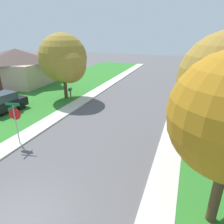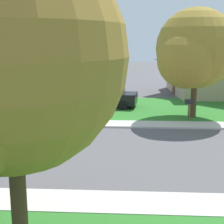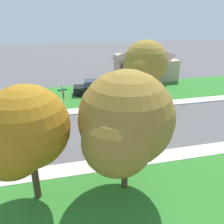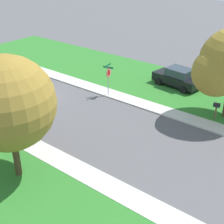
{
  "view_description": "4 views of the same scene",
  "coord_description": "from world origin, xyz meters",
  "px_view_note": "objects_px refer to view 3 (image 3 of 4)",
  "views": [
    {
      "loc": [
        5.14,
        -3.94,
        6.7
      ],
      "look_at": [
        0.48,
        8.5,
        1.4
      ],
      "focal_mm": 32.64,
      "sensor_mm": 36.0,
      "label": 1
    },
    {
      "loc": [
        13.78,
        9.88,
        4.74
      ],
      "look_at": [
        -1.66,
        9.01,
        1.4
      ],
      "focal_mm": 54.06,
      "sensor_mm": 36.0,
      "label": 2
    },
    {
      "loc": [
        17.13,
        4.27,
        9.3
      ],
      "look_at": [
        -0.65,
        8.52,
        1.4
      ],
      "focal_mm": 37.39,
      "sensor_mm": 36.0,
      "label": 3
    },
    {
      "loc": [
        15.14,
        20.46,
        11.4
      ],
      "look_at": [
        -0.02,
        8.4,
        1.4
      ],
      "focal_mm": 52.42,
      "sensor_mm": 36.0,
      "label": 4
    }
  ],
  "objects_px": {
    "tree_across_left": "(124,124)",
    "mailbox": "(143,93)",
    "tree_across_right": "(24,132)",
    "stop_sign_far_corner": "(63,96)",
    "car_black_kerbside_mid": "(92,88)",
    "tree_sidewalk_near": "(145,64)",
    "house_left_setback": "(144,61)"
  },
  "relations": [
    {
      "from": "stop_sign_far_corner",
      "to": "mailbox",
      "type": "xyz_separation_m",
      "value": [
        -1.52,
        8.7,
        -0.88
      ]
    },
    {
      "from": "stop_sign_far_corner",
      "to": "car_black_kerbside_mid",
      "type": "xyz_separation_m",
      "value": [
        -5.29,
        3.58,
        -1.01
      ]
    },
    {
      "from": "car_black_kerbside_mid",
      "to": "tree_across_right",
      "type": "height_order",
      "value": "tree_across_right"
    },
    {
      "from": "tree_across_right",
      "to": "house_left_setback",
      "type": "distance_m",
      "value": 27.53
    },
    {
      "from": "tree_across_right",
      "to": "tree_across_left",
      "type": "bearing_deg",
      "value": 85.24
    },
    {
      "from": "tree_across_right",
      "to": "mailbox",
      "type": "relative_size",
      "value": 4.83
    },
    {
      "from": "tree_sidewalk_near",
      "to": "house_left_setback",
      "type": "distance_m",
      "value": 10.71
    },
    {
      "from": "mailbox",
      "to": "tree_across_right",
      "type": "bearing_deg",
      "value": -40.34
    },
    {
      "from": "car_black_kerbside_mid",
      "to": "tree_sidewalk_near",
      "type": "xyz_separation_m",
      "value": [
        3.23,
        5.33,
        3.2
      ]
    },
    {
      "from": "stop_sign_far_corner",
      "to": "tree_sidewalk_near",
      "type": "relative_size",
      "value": 0.42
    },
    {
      "from": "mailbox",
      "to": "house_left_setback",
      "type": "bearing_deg",
      "value": 159.09
    },
    {
      "from": "tree_across_right",
      "to": "tree_across_left",
      "type": "xyz_separation_m",
      "value": [
        0.39,
        4.74,
        0.09
      ]
    },
    {
      "from": "car_black_kerbside_mid",
      "to": "tree_sidewalk_near",
      "type": "relative_size",
      "value": 0.68
    },
    {
      "from": "tree_sidewalk_near",
      "to": "house_left_setback",
      "type": "xyz_separation_m",
      "value": [
        -9.88,
        3.77,
        -1.69
      ]
    },
    {
      "from": "tree_across_right",
      "to": "mailbox",
      "type": "distance_m",
      "value": 16.99
    },
    {
      "from": "tree_across_left",
      "to": "car_black_kerbside_mid",
      "type": "bearing_deg",
      "value": 176.76
    },
    {
      "from": "tree_sidewalk_near",
      "to": "house_left_setback",
      "type": "relative_size",
      "value": 0.7
    },
    {
      "from": "tree_sidewalk_near",
      "to": "house_left_setback",
      "type": "bearing_deg",
      "value": 159.12
    },
    {
      "from": "stop_sign_far_corner",
      "to": "tree_across_left",
      "type": "bearing_deg",
      "value": 12.74
    },
    {
      "from": "mailbox",
      "to": "car_black_kerbside_mid",
      "type": "bearing_deg",
      "value": -126.37
    },
    {
      "from": "car_black_kerbside_mid",
      "to": "house_left_setback",
      "type": "distance_m",
      "value": 11.37
    },
    {
      "from": "stop_sign_far_corner",
      "to": "car_black_kerbside_mid",
      "type": "height_order",
      "value": "stop_sign_far_corner"
    },
    {
      "from": "stop_sign_far_corner",
      "to": "house_left_setback",
      "type": "xyz_separation_m",
      "value": [
        -11.94,
        12.68,
        0.49
      ]
    },
    {
      "from": "tree_across_left",
      "to": "mailbox",
      "type": "xyz_separation_m",
      "value": [
        -13.12,
        6.08,
        -3.23
      ]
    },
    {
      "from": "house_left_setback",
      "to": "car_black_kerbside_mid",
      "type": "bearing_deg",
      "value": -53.85
    },
    {
      "from": "tree_sidewalk_near",
      "to": "mailbox",
      "type": "relative_size",
      "value": 5.04
    },
    {
      "from": "house_left_setback",
      "to": "mailbox",
      "type": "relative_size",
      "value": 7.2
    },
    {
      "from": "tree_across_right",
      "to": "house_left_setback",
      "type": "bearing_deg",
      "value": 147.42
    },
    {
      "from": "house_left_setback",
      "to": "mailbox",
      "type": "xyz_separation_m",
      "value": [
        10.42,
        -3.98,
        -1.37
      ]
    },
    {
      "from": "car_black_kerbside_mid",
      "to": "mailbox",
      "type": "relative_size",
      "value": 3.43
    },
    {
      "from": "tree_across_right",
      "to": "tree_sidewalk_near",
      "type": "distance_m",
      "value": 17.25
    },
    {
      "from": "house_left_setback",
      "to": "tree_across_left",
      "type": "bearing_deg",
      "value": -23.13
    }
  ]
}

